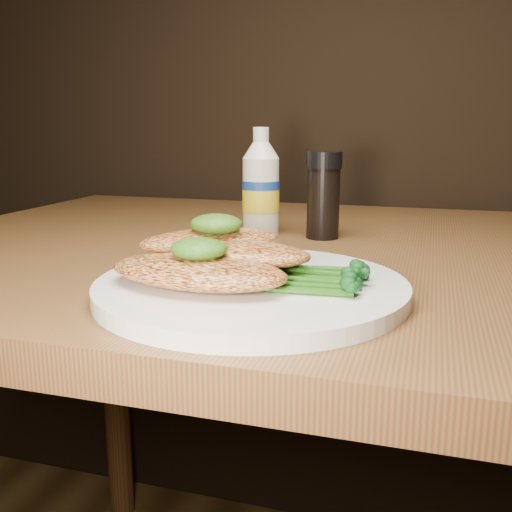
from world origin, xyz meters
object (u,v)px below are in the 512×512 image
(pepper_grinder, at_px, (323,195))
(plate, at_px, (251,288))
(dining_table, at_px, (324,500))
(mayo_bottle, at_px, (261,181))

(pepper_grinder, bearing_deg, plate, -92.32)
(plate, bearing_deg, dining_table, 81.81)
(mayo_bottle, bearing_deg, dining_table, -28.46)
(dining_table, relative_size, pepper_grinder, 10.03)
(plate, relative_size, pepper_grinder, 2.42)
(mayo_bottle, bearing_deg, pepper_grinder, -4.04)
(dining_table, height_order, mayo_bottle, mayo_bottle)
(dining_table, relative_size, plate, 4.14)
(dining_table, bearing_deg, pepper_grinder, 112.18)
(dining_table, height_order, plate, plate)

